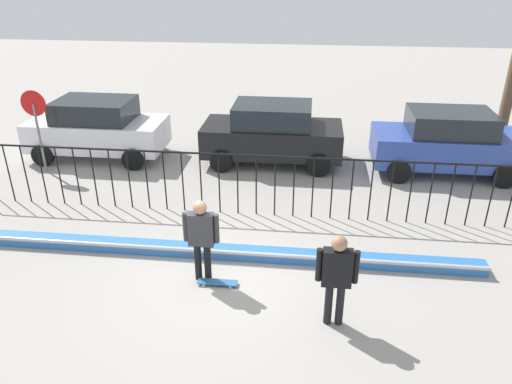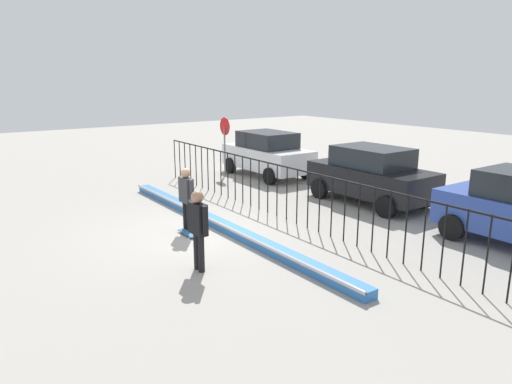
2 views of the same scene
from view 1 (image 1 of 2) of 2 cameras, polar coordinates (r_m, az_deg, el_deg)
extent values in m
plane|color=#9E9991|center=(10.15, -4.46, -9.88)|extent=(60.00, 60.00, 0.00)
cube|color=#2D6BB7|center=(10.73, -3.71, -7.00)|extent=(11.00, 0.36, 0.22)
cylinder|color=#B2B2B7|center=(10.52, -3.90, -7.02)|extent=(11.00, 0.09, 0.09)
cylinder|color=black|center=(14.32, -26.94, 1.97)|extent=(0.04, 0.04, 1.61)
cylinder|color=black|center=(14.07, -25.35, 1.91)|extent=(0.04, 0.04, 1.61)
cylinder|color=black|center=(13.84, -23.70, 1.85)|extent=(0.04, 0.04, 1.61)
cylinder|color=black|center=(13.61, -21.99, 1.78)|extent=(0.04, 0.04, 1.61)
cylinder|color=black|center=(13.40, -20.23, 1.71)|extent=(0.04, 0.04, 1.61)
cylinder|color=black|center=(13.20, -18.41, 1.64)|extent=(0.04, 0.04, 1.61)
cylinder|color=black|center=(13.02, -16.54, 1.56)|extent=(0.04, 0.04, 1.61)
cylinder|color=black|center=(12.84, -14.62, 1.47)|extent=(0.04, 0.04, 1.61)
cylinder|color=black|center=(12.69, -12.64, 1.39)|extent=(0.04, 0.04, 1.61)
cylinder|color=black|center=(12.55, -10.63, 1.30)|extent=(0.04, 0.04, 1.61)
cylinder|color=black|center=(12.42, -8.56, 1.21)|extent=(0.04, 0.04, 1.61)
cylinder|color=black|center=(12.31, -6.46, 1.11)|extent=(0.04, 0.04, 1.61)
cylinder|color=black|center=(12.22, -4.33, 1.01)|extent=(0.04, 0.04, 1.61)
cylinder|color=black|center=(12.15, -2.16, 0.91)|extent=(0.04, 0.04, 1.61)
cylinder|color=black|center=(12.09, 0.02, 0.80)|extent=(0.04, 0.04, 1.61)
cylinder|color=black|center=(12.05, 2.23, 0.69)|extent=(0.04, 0.04, 1.61)
cylinder|color=black|center=(12.03, 4.45, 0.58)|extent=(0.04, 0.04, 1.61)
cylinder|color=black|center=(12.03, 6.67, 0.47)|extent=(0.04, 0.04, 1.61)
cylinder|color=black|center=(12.04, 8.88, 0.36)|extent=(0.04, 0.04, 1.61)
cylinder|color=black|center=(12.07, 11.09, 0.25)|extent=(0.04, 0.04, 1.61)
cylinder|color=black|center=(12.12, 13.29, 0.14)|extent=(0.04, 0.04, 1.61)
cylinder|color=black|center=(12.19, 15.46, 0.03)|extent=(0.04, 0.04, 1.61)
cylinder|color=black|center=(12.28, 17.61, -0.07)|extent=(0.04, 0.04, 1.61)
cylinder|color=black|center=(12.38, 19.72, -0.18)|extent=(0.04, 0.04, 1.61)
cylinder|color=black|center=(12.50, 21.79, -0.28)|extent=(0.04, 0.04, 1.61)
cylinder|color=black|center=(12.64, 23.83, -0.39)|extent=(0.04, 0.04, 1.61)
cylinder|color=black|center=(12.79, 25.81, -0.48)|extent=(0.04, 0.04, 1.61)
cylinder|color=black|center=(12.96, 27.75, -0.58)|extent=(0.04, 0.04, 1.61)
cube|color=black|center=(11.84, -2.23, 4.36)|extent=(14.00, 0.04, 0.04)
cylinder|color=black|center=(9.92, -6.80, -8.08)|extent=(0.14, 0.14, 0.82)
cylinder|color=black|center=(9.88, -5.67, -8.17)|extent=(0.14, 0.14, 0.82)
cube|color=#333338|center=(9.50, -6.45, -4.35)|extent=(0.50, 0.21, 0.68)
sphere|color=#A87A5B|center=(9.27, -6.59, -1.82)|extent=(0.27, 0.27, 0.27)
cylinder|color=#333338|center=(9.55, -8.24, -4.05)|extent=(0.11, 0.11, 0.61)
cylinder|color=#333338|center=(9.42, -4.65, -4.28)|extent=(0.11, 0.11, 0.61)
cube|color=#26598C|center=(9.91, -4.52, -10.46)|extent=(0.80, 0.20, 0.02)
cylinder|color=silver|center=(9.94, -2.88, -10.50)|extent=(0.05, 0.03, 0.05)
cylinder|color=silver|center=(9.83, -3.02, -11.01)|extent=(0.05, 0.03, 0.05)
cylinder|color=silver|center=(10.03, -5.97, -10.25)|extent=(0.05, 0.03, 0.05)
cylinder|color=silver|center=(9.92, -6.15, -10.75)|extent=(0.05, 0.03, 0.05)
cylinder|color=black|center=(8.87, 8.47, -12.78)|extent=(0.14, 0.14, 0.83)
cylinder|color=black|center=(8.88, 9.79, -12.82)|extent=(0.14, 0.14, 0.83)
cube|color=black|center=(8.43, 9.49, -8.73)|extent=(0.51, 0.22, 0.69)
sphere|color=#A87A5B|center=(8.17, 9.73, -5.95)|extent=(0.27, 0.27, 0.27)
cylinder|color=black|center=(8.39, 7.38, -8.44)|extent=(0.11, 0.11, 0.62)
cylinder|color=black|center=(8.43, 11.62, -8.61)|extent=(0.11, 0.11, 0.62)
cube|color=silver|center=(16.63, -17.99, 6.55)|extent=(4.30, 1.90, 0.90)
cube|color=#1E2328|center=(16.41, -18.36, 9.11)|extent=(2.37, 1.71, 0.66)
cylinder|color=black|center=(17.08, -12.03, 6.14)|extent=(0.68, 0.22, 0.68)
cylinder|color=black|center=(15.41, -14.15, 3.75)|extent=(0.68, 0.22, 0.68)
cylinder|color=black|center=(18.20, -20.87, 6.22)|extent=(0.68, 0.22, 0.68)
cylinder|color=black|center=(16.64, -23.66, 3.97)|extent=(0.68, 0.22, 0.68)
cube|color=black|center=(15.35, 1.91, 6.26)|extent=(4.30, 1.90, 0.90)
cube|color=#1E2328|center=(15.11, 1.95, 9.05)|extent=(2.37, 1.71, 0.66)
cylinder|color=black|center=(16.36, 7.30, 5.63)|extent=(0.68, 0.22, 0.68)
cylinder|color=black|center=(14.59, 7.31, 3.10)|extent=(0.68, 0.22, 0.68)
cylinder|color=black|center=(16.56, -2.91, 6.07)|extent=(0.68, 0.22, 0.68)
cylinder|color=black|center=(14.82, -4.08, 3.61)|extent=(0.68, 0.22, 0.68)
cube|color=#2D479E|center=(15.66, 21.35, 4.87)|extent=(4.30, 1.90, 0.90)
cube|color=#1E2328|center=(15.43, 21.81, 7.57)|extent=(2.37, 1.71, 0.66)
cylinder|color=black|center=(17.09, 25.14, 4.23)|extent=(0.68, 0.22, 0.68)
cylinder|color=black|center=(15.43, 27.10, 1.64)|extent=(0.68, 0.22, 0.68)
cylinder|color=black|center=(16.38, 15.41, 4.92)|extent=(0.68, 0.22, 0.68)
cylinder|color=black|center=(14.63, 16.37, 2.30)|extent=(0.68, 0.22, 0.68)
cylinder|color=slate|center=(15.90, -23.95, 5.71)|extent=(0.07, 0.07, 2.10)
cylinder|color=red|center=(15.63, -24.62, 9.41)|extent=(0.76, 0.02, 0.76)
camera|label=2|loc=(9.57, 77.66, -6.16)|focal=32.75mm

